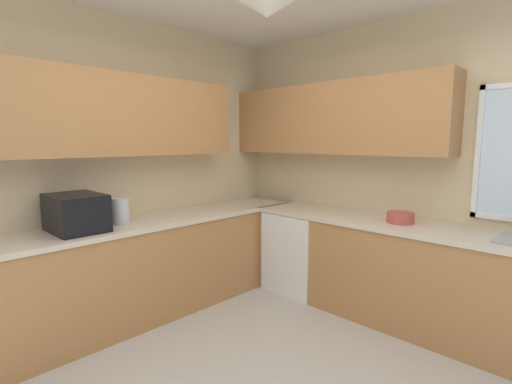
# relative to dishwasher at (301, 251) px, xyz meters

# --- Properties ---
(room_shell) EXTENTS (4.00, 4.02, 2.76)m
(room_shell) POSITION_rel_dishwasher_xyz_m (0.18, -0.98, 1.47)
(room_shell) COLOR beige
(room_shell) RESTS_ON ground_plane
(counter_run_left) EXTENTS (0.65, 3.63, 0.88)m
(counter_run_left) POSITION_rel_dishwasher_xyz_m (-0.66, -1.61, 0.02)
(counter_run_left) COLOR #AD7542
(counter_run_left) RESTS_ON ground_plane
(counter_run_back) EXTENTS (3.09, 0.65, 0.88)m
(counter_run_back) POSITION_rel_dishwasher_xyz_m (1.18, 0.03, 0.02)
(counter_run_back) COLOR #AD7542
(counter_run_back) RESTS_ON ground_plane
(dishwasher) EXTENTS (0.60, 0.60, 0.84)m
(dishwasher) POSITION_rel_dishwasher_xyz_m (0.00, 0.00, 0.00)
(dishwasher) COLOR white
(dishwasher) RESTS_ON ground_plane
(microwave) EXTENTS (0.48, 0.36, 0.29)m
(microwave) POSITION_rel_dishwasher_xyz_m (-0.66, -2.03, 0.61)
(microwave) COLOR black
(microwave) RESTS_ON counter_run_left
(kettle) EXTENTS (0.15, 0.15, 0.22)m
(kettle) POSITION_rel_dishwasher_xyz_m (-0.64, -1.67, 0.57)
(kettle) COLOR #B7B7BC
(kettle) RESTS_ON counter_run_left
(bowl) EXTENTS (0.23, 0.23, 0.09)m
(bowl) POSITION_rel_dishwasher_xyz_m (1.04, 0.03, 0.51)
(bowl) COLOR #B74C42
(bowl) RESTS_ON counter_run_back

